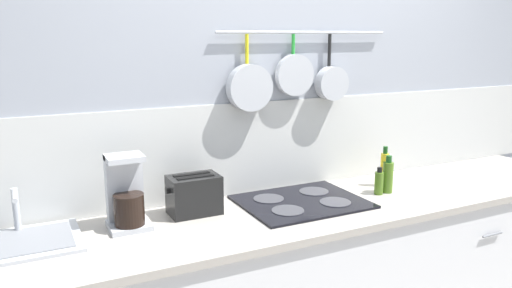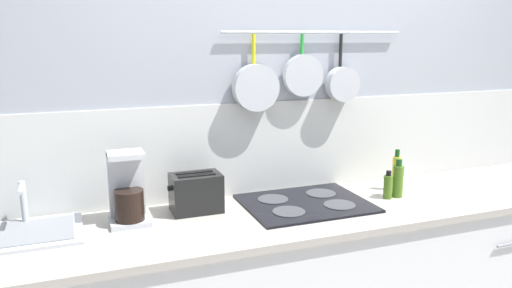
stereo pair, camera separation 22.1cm
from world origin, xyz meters
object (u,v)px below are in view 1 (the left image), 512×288
(coffee_maker, at_px, (127,198))
(toaster, at_px, (194,195))
(bottle_olive_oil, at_px, (388,176))
(bottle_hot_sauce, at_px, (384,169))
(bottle_dish_soap, at_px, (379,182))

(coffee_maker, height_order, toaster, coffee_maker)
(coffee_maker, xyz_separation_m, bottle_olive_oil, (1.35, -0.12, -0.04))
(coffee_maker, bearing_deg, bottle_hot_sauce, -0.93)
(coffee_maker, xyz_separation_m, bottle_dish_soap, (1.29, -0.13, -0.07))
(coffee_maker, bearing_deg, bottle_dish_soap, -5.75)
(toaster, relative_size, bottle_olive_oil, 1.25)
(bottle_dish_soap, height_order, bottle_olive_oil, bottle_olive_oil)
(toaster, distance_m, bottle_dish_soap, 0.98)
(coffee_maker, distance_m, bottle_hot_sauce, 1.41)
(bottle_dish_soap, bearing_deg, bottle_hot_sauce, 40.44)
(toaster, bearing_deg, coffee_maker, -175.38)
(coffee_maker, bearing_deg, bottle_olive_oil, -5.28)
(toaster, bearing_deg, bottle_dish_soap, -9.09)
(toaster, xyz_separation_m, bottle_hot_sauce, (1.09, -0.05, 0.01))
(bottle_olive_oil, relative_size, bottle_hot_sauce, 0.90)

